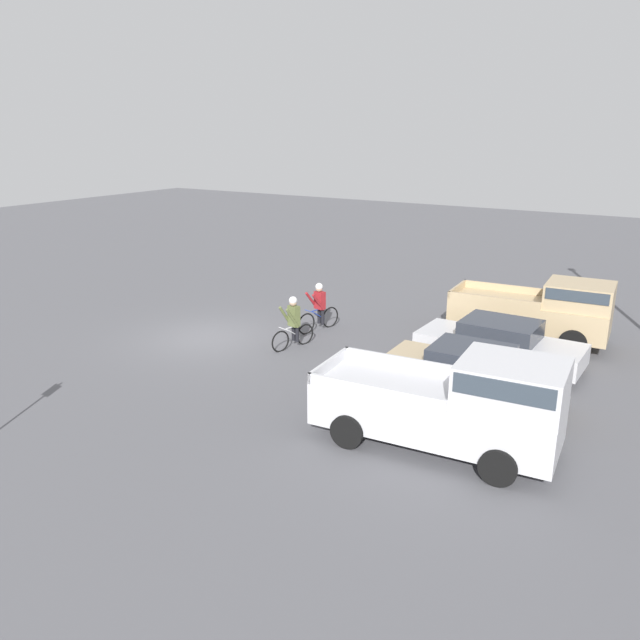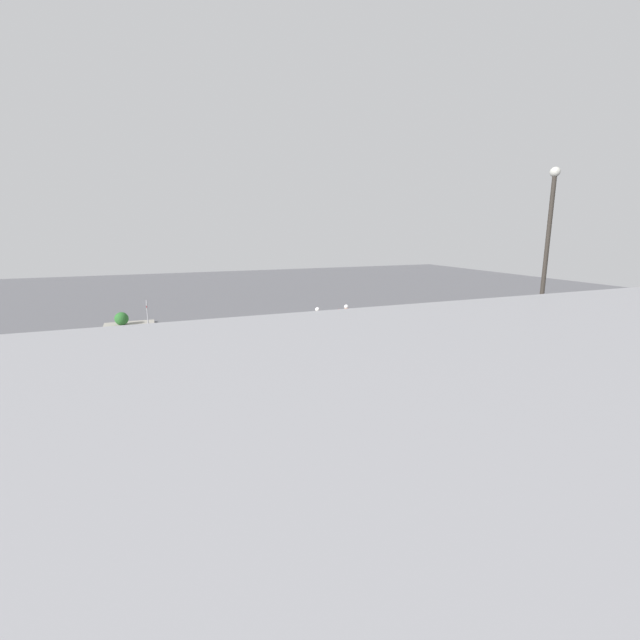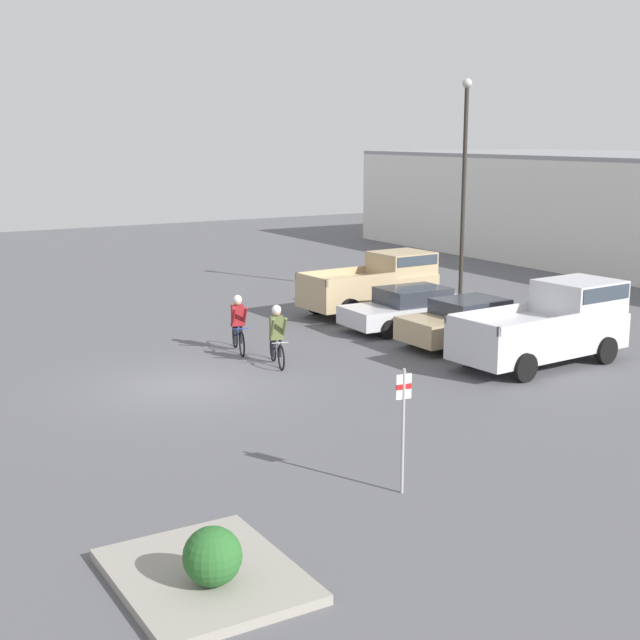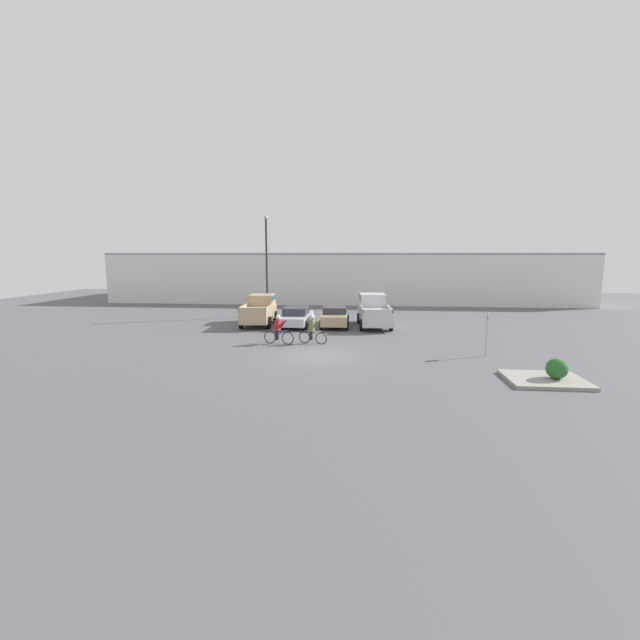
% 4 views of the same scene
% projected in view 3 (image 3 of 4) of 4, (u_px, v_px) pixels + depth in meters
% --- Properties ---
extents(ground_plane, '(80.00, 80.00, 0.00)m').
position_uv_depth(ground_plane, '(186.00, 386.00, 22.71)').
color(ground_plane, '#56565B').
extents(pickup_truck_0, '(2.37, 5.06, 2.12)m').
position_uv_depth(pickup_truck_0, '(378.00, 282.00, 31.81)').
color(pickup_truck_0, tan).
rests_on(pickup_truck_0, ground_plane).
extents(sedan_0, '(2.12, 4.79, 1.37)m').
position_uv_depth(sedan_0, '(412.00, 308.00, 29.25)').
color(sedan_0, silver).
rests_on(sedan_0, ground_plane).
extents(sedan_1, '(2.06, 4.44, 1.43)m').
position_uv_depth(sedan_1, '(470.00, 322.00, 26.92)').
color(sedan_1, tan).
rests_on(sedan_1, ground_plane).
extents(pickup_truck_1, '(2.48, 5.40, 2.24)m').
position_uv_depth(pickup_truck_1, '(552.00, 323.00, 24.81)').
color(pickup_truck_1, silver).
rests_on(pickup_truck_1, ground_plane).
extents(cyclist_0, '(1.70, 0.58, 1.72)m').
position_uv_depth(cyclist_0, '(277.00, 334.00, 24.60)').
color(cyclist_0, black).
rests_on(cyclist_0, ground_plane).
extents(cyclist_1, '(1.84, 0.61, 1.71)m').
position_uv_depth(cyclist_1, '(238.00, 323.00, 26.13)').
color(cyclist_1, black).
rests_on(cyclist_1, ground_plane).
extents(fire_lane_sign, '(0.06, 0.30, 2.30)m').
position_uv_depth(fire_lane_sign, '(403.00, 419.00, 15.64)').
color(fire_lane_sign, '#9E9EA3').
rests_on(fire_lane_sign, ground_plane).
extents(lamppost, '(0.36, 0.36, 8.30)m').
position_uv_depth(lamppost, '(464.00, 176.00, 33.40)').
color(lamppost, '#2D2823').
rests_on(lamppost, ground_plane).
extents(curb_island, '(3.03, 2.45, 0.15)m').
position_uv_depth(curb_island, '(205.00, 576.00, 12.78)').
color(curb_island, gray).
rests_on(curb_island, ground_plane).
extents(shrub, '(0.84, 0.84, 0.84)m').
position_uv_depth(shrub, '(212.00, 556.00, 12.31)').
color(shrub, '#286028').
rests_on(shrub, curb_island).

